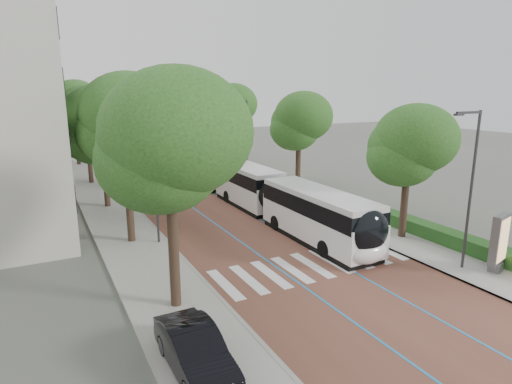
% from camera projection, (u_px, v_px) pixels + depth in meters
% --- Properties ---
extents(ground, '(160.00, 160.00, 0.00)m').
position_uv_depth(ground, '(320.00, 273.00, 21.66)').
color(ground, '#51544C').
rests_on(ground, ground).
extents(road, '(11.00, 140.00, 0.02)m').
position_uv_depth(road, '(140.00, 161.00, 56.16)').
color(road, brown).
rests_on(road, ground).
extents(sidewalk_left, '(4.00, 140.00, 0.12)m').
position_uv_depth(sidewalk_left, '(79.00, 165.00, 52.78)').
color(sidewalk_left, gray).
rests_on(sidewalk_left, ground).
extents(sidewalk_right, '(4.00, 140.00, 0.12)m').
position_uv_depth(sidewalk_right, '(194.00, 156.00, 59.52)').
color(sidewalk_right, gray).
rests_on(sidewalk_right, ground).
extents(kerb_left, '(0.20, 140.00, 0.14)m').
position_uv_depth(kerb_left, '(95.00, 163.00, 53.63)').
color(kerb_left, gray).
rests_on(kerb_left, ground).
extents(kerb_right, '(0.20, 140.00, 0.14)m').
position_uv_depth(kerb_right, '(181.00, 157.00, 58.67)').
color(kerb_right, gray).
rests_on(kerb_right, ground).
extents(zebra_crossing, '(10.55, 3.60, 0.01)m').
position_uv_depth(zebra_crossing, '(312.00, 265.00, 22.60)').
color(zebra_crossing, silver).
rests_on(zebra_crossing, ground).
extents(lane_line_left, '(0.12, 126.00, 0.01)m').
position_uv_depth(lane_line_left, '(128.00, 161.00, 55.44)').
color(lane_line_left, '#247AB5').
rests_on(lane_line_left, road).
extents(lane_line_right, '(0.12, 126.00, 0.01)m').
position_uv_depth(lane_line_right, '(152.00, 160.00, 56.88)').
color(lane_line_right, '#247AB5').
rests_on(lane_line_right, road).
extents(hedge, '(1.20, 14.00, 0.80)m').
position_uv_depth(hedge, '(444.00, 236.00, 25.62)').
color(hedge, '#1D4317').
rests_on(hedge, sidewalk_right).
extents(streetlight_near, '(1.82, 0.20, 8.00)m').
position_uv_depth(streetlight_near, '(470.00, 179.00, 20.92)').
color(streetlight_near, '#333336').
rests_on(streetlight_near, sidewalk_right).
extents(streetlight_far, '(1.82, 0.20, 8.00)m').
position_uv_depth(streetlight_far, '(245.00, 134.00, 42.49)').
color(streetlight_far, '#333336').
rests_on(streetlight_far, sidewalk_right).
extents(lamp_post_left, '(0.14, 0.14, 8.00)m').
position_uv_depth(lamp_post_left, '(155.00, 177.00, 24.86)').
color(lamp_post_left, '#333336').
rests_on(lamp_post_left, sidewalk_left).
extents(trees_left, '(6.47, 60.86, 9.76)m').
position_uv_depth(trees_left, '(90.00, 116.00, 38.04)').
color(trees_left, black).
rests_on(trees_left, ground).
extents(trees_right, '(5.40, 47.17, 9.22)m').
position_uv_depth(trees_right, '(247.00, 119.00, 44.26)').
color(trees_right, black).
rests_on(trees_right, ground).
extents(lead_bus, '(2.63, 18.41, 3.20)m').
position_uv_depth(lead_bus, '(285.00, 202.00, 29.09)').
color(lead_bus, black).
rests_on(lead_bus, ground).
extents(bus_queued_0, '(2.98, 12.48, 3.20)m').
position_uv_depth(bus_queued_0, '(199.00, 166.00, 42.93)').
color(bus_queued_0, white).
rests_on(bus_queued_0, ground).
extents(bus_queued_1, '(3.00, 12.49, 3.20)m').
position_uv_depth(bus_queued_1, '(163.00, 151.00, 53.59)').
color(bus_queued_1, white).
rests_on(bus_queued_1, ground).
extents(bus_queued_2, '(2.89, 12.47, 3.20)m').
position_uv_depth(bus_queued_2, '(142.00, 140.00, 65.09)').
color(bus_queued_2, white).
rests_on(bus_queued_2, ground).
extents(ad_panel, '(1.48, 0.74, 2.97)m').
position_uv_depth(ad_panel, '(499.00, 242.00, 21.24)').
color(ad_panel, '#59595B').
rests_on(ad_panel, sidewalk_right).
extents(parked_car, '(1.62, 4.48, 1.47)m').
position_uv_depth(parked_car, '(195.00, 351.00, 13.77)').
color(parked_car, black).
rests_on(parked_car, sidewalk_left).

